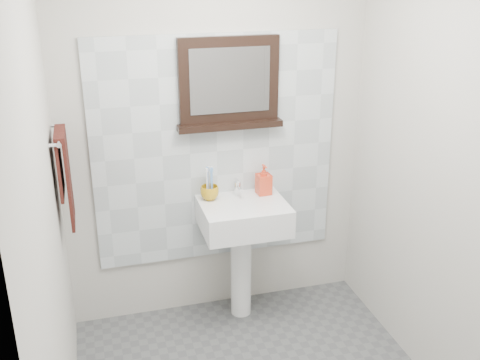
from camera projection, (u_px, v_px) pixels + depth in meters
name	position (u px, v px, depth m)	size (l,w,h in m)	color
back_wall	(216.00, 136.00, 3.62)	(2.00, 0.01, 2.50)	#BAB8B1
front_wall	(388.00, 346.00, 1.65)	(2.00, 0.01, 2.50)	#BAB8B1
left_wall	(47.00, 227.00, 2.39)	(0.01, 2.20, 2.50)	#BAB8B1
right_wall	(454.00, 181.00, 2.89)	(0.01, 2.20, 2.50)	#BAB8B1
splashback	(217.00, 151.00, 3.65)	(1.60, 0.02, 1.50)	silver
pedestal_sink	(243.00, 228.00, 3.66)	(0.55, 0.44, 0.96)	white
toothbrush_cup	(210.00, 193.00, 3.62)	(0.12, 0.12, 0.09)	#BF9016
toothbrushes	(210.00, 182.00, 3.60)	(0.05, 0.04, 0.21)	white
soap_dispenser	(264.00, 180.00, 3.69)	(0.09, 0.09, 0.20)	red
framed_mirror	(229.00, 85.00, 3.49)	(0.67, 0.11, 0.57)	black
towel_bar	(59.00, 135.00, 3.06)	(0.07, 0.40, 0.03)	silver
hand_towel	(65.00, 170.00, 3.14)	(0.06, 0.30, 0.55)	black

